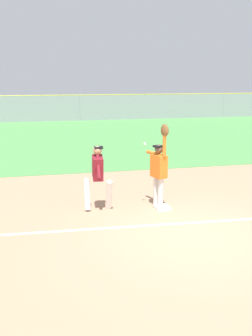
{
  "coord_description": "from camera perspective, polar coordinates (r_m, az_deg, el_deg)",
  "views": [
    {
      "loc": [
        -3.2,
        -7.54,
        3.46
      ],
      "look_at": [
        -0.98,
        2.4,
        1.05
      ],
      "focal_mm": 41.67,
      "sensor_mm": 36.0,
      "label": 1
    }
  ],
  "objects": [
    {
      "name": "parked_car_green",
      "position": [
        34.53,
        -17.28,
        8.09
      ],
      "size": [
        4.58,
        2.5,
        1.25
      ],
      "rotation": [
        0.0,
        0.0,
        0.11
      ],
      "color": "#1E6B33",
      "rests_on": "ground_plane"
    },
    {
      "name": "ground_plane",
      "position": [
        8.89,
        9.72,
        -9.78
      ],
      "size": [
        72.65,
        72.65,
        0.0
      ],
      "primitive_type": "plane",
      "color": "tan"
    },
    {
      "name": "parked_car_red",
      "position": [
        34.1,
        -10.01,
        8.42
      ],
      "size": [
        4.49,
        2.28,
        1.25
      ],
      "rotation": [
        0.0,
        0.0,
        -0.05
      ],
      "color": "#B21E1E",
      "rests_on": "ground_plane"
    },
    {
      "name": "fielder",
      "position": [
        10.27,
        4.88,
        0.1
      ],
      "size": [
        0.41,
        0.88,
        2.28
      ],
      "rotation": [
        0.0,
        0.0,
        3.47
      ],
      "color": "silver",
      "rests_on": "ground_plane"
    },
    {
      "name": "outfield_fence",
      "position": [
        31.34,
        -6.78,
        8.75
      ],
      "size": [
        49.26,
        0.08,
        2.04
      ],
      "color": "#93999E",
      "rests_on": "ground_plane"
    },
    {
      "name": "runner",
      "position": [
        10.13,
        -4.15,
        -0.8
      ],
      "size": [
        0.73,
        0.84,
        1.72
      ],
      "rotation": [
        0.0,
        0.0,
        -0.06
      ],
      "color": "white",
      "rests_on": "ground_plane"
    },
    {
      "name": "baseball",
      "position": [
        10.09,
        2.78,
        3.53
      ],
      "size": [
        0.07,
        0.07,
        0.07
      ],
      "primitive_type": "sphere",
      "color": "white"
    },
    {
      "name": "first_base",
      "position": [
        10.49,
        5.31,
        -5.77
      ],
      "size": [
        0.39,
        0.39,
        0.08
      ],
      "primitive_type": "cube",
      "rotation": [
        0.0,
        0.0,
        0.04
      ],
      "color": "white",
      "rests_on": "ground_plane"
    },
    {
      "name": "outfield_grass",
      "position": [
        22.93,
        -4.44,
        4.6
      ],
      "size": [
        49.18,
        17.29,
        0.01
      ],
      "primitive_type": "cube",
      "color": "#4C8C47",
      "rests_on": "ground_plane"
    },
    {
      "name": "parked_car_blue",
      "position": [
        34.55,
        -1.74,
        8.67
      ],
      "size": [
        4.56,
        2.43,
        1.25
      ],
      "rotation": [
        0.0,
        0.0,
        -0.09
      ],
      "color": "#23389E",
      "rests_on": "ground_plane"
    },
    {
      "name": "chalk_foul_line",
      "position": [
        9.24,
        -17.5,
        -9.3
      ],
      "size": [
        11.99,
        0.71,
        0.01
      ],
      "primitive_type": "cube",
      "rotation": [
        0.0,
        0.0,
        -0.05
      ],
      "color": "white",
      "rests_on": "ground_plane"
    }
  ]
}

